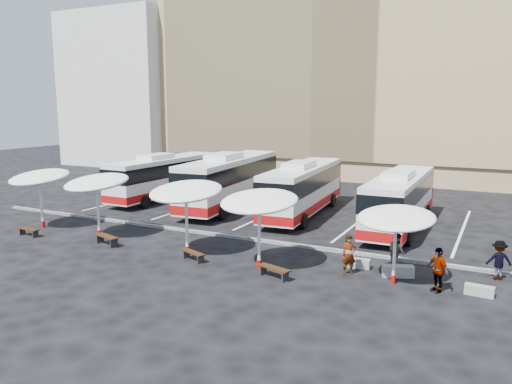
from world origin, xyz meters
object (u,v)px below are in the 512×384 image
at_px(passenger_2, 438,270).
at_px(passenger_3, 498,260).
at_px(passenger_1, 397,252).
at_px(sunshade_3, 259,202).
at_px(wood_bench_2, 193,254).
at_px(wood_bench_1, 107,238).
at_px(sunshade_2, 186,192).
at_px(sunshade_4, 396,218).
at_px(passenger_0, 349,255).
at_px(bus_3, 400,198).
at_px(conc_bench_0, 357,263).
at_px(wood_bench_0, 29,230).
at_px(sunshade_0, 40,177).
at_px(sunshade_1, 97,183).
at_px(conc_bench_1, 398,271).
at_px(wood_bench_3, 274,270).
at_px(bus_2, 303,187).
at_px(bus_0, 165,175).
at_px(conc_bench_2, 479,291).
at_px(bus_1, 230,179).

xyz_separation_m(passenger_2, passenger_3, (2.09, 2.63, -0.06)).
bearing_deg(passenger_1, sunshade_3, 72.57).
bearing_deg(wood_bench_2, wood_bench_1, 178.10).
xyz_separation_m(sunshade_2, wood_bench_1, (-4.68, -0.54, -2.73)).
height_order(sunshade_4, passenger_0, sunshade_4).
bearing_deg(bus_3, conc_bench_0, -91.92).
xyz_separation_m(wood_bench_0, passenger_0, (17.80, 1.84, 0.53)).
height_order(sunshade_0, sunshade_1, sunshade_1).
relative_size(sunshade_1, sunshade_4, 1.18).
bearing_deg(wood_bench_0, conc_bench_1, 7.14).
height_order(sunshade_0, passenger_1, sunshade_0).
distance_m(sunshade_0, conc_bench_1, 20.90).
distance_m(sunshade_0, wood_bench_2, 12.05).
height_order(sunshade_0, wood_bench_0, sunshade_0).
distance_m(wood_bench_3, passenger_0, 3.32).
bearing_deg(sunshade_2, wood_bench_3, -12.82).
bearing_deg(passenger_0, bus_2, 85.73).
xyz_separation_m(bus_0, passenger_0, (17.98, -10.92, -0.95)).
relative_size(bus_3, wood_bench_3, 6.92).
height_order(bus_2, passenger_1, bus_2).
relative_size(conc_bench_2, passenger_0, 0.61).
relative_size(wood_bench_2, passenger_3, 0.87).
bearing_deg(conc_bench_2, sunshade_3, -174.17).
bearing_deg(sunshade_2, passenger_0, 5.14).
bearing_deg(conc_bench_0, wood_bench_0, -170.85).
bearing_deg(conc_bench_1, bus_1, 144.58).
distance_m(sunshade_0, passenger_0, 18.85).
bearing_deg(wood_bench_0, sunshade_4, 4.46).
height_order(sunshade_3, passenger_1, sunshade_3).
height_order(sunshade_2, sunshade_3, sunshade_2).
relative_size(bus_1, wood_bench_1, 7.30).
bearing_deg(wood_bench_3, passenger_2, 13.07).
bearing_deg(bus_3, sunshade_4, -80.75).
xyz_separation_m(sunshade_1, sunshade_4, (16.07, -0.08, -0.31)).
bearing_deg(bus_2, conc_bench_2, -46.87).
bearing_deg(sunshade_0, sunshade_2, -3.37).
xyz_separation_m(bus_1, sunshade_0, (-6.94, -10.50, 1.02)).
relative_size(sunshade_4, wood_bench_0, 2.38).
bearing_deg(wood_bench_0, passenger_0, 5.90).
distance_m(sunshade_0, wood_bench_3, 16.38).
height_order(sunshade_2, wood_bench_2, sunshade_2).
xyz_separation_m(sunshade_3, passenger_3, (9.58, 3.25, -2.22)).
bearing_deg(bus_0, sunshade_0, -92.30).
bearing_deg(sunshade_3, conc_bench_0, 28.11).
relative_size(wood_bench_3, conc_bench_2, 1.51).
distance_m(sunshade_1, passenger_3, 20.15).
bearing_deg(wood_bench_0, sunshade_0, 117.81).
distance_m(sunshade_2, conc_bench_1, 10.38).
relative_size(sunshade_0, conc_bench_2, 3.51).
xyz_separation_m(conc_bench_0, conc_bench_2, (5.10, -1.17, -0.01)).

